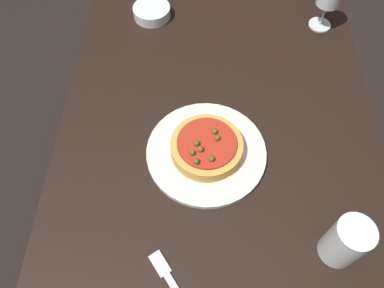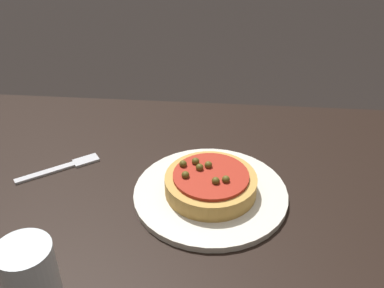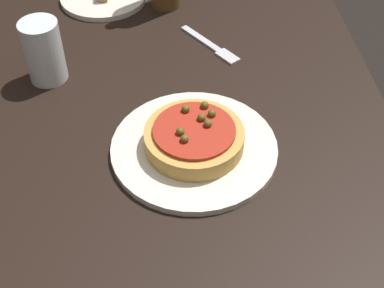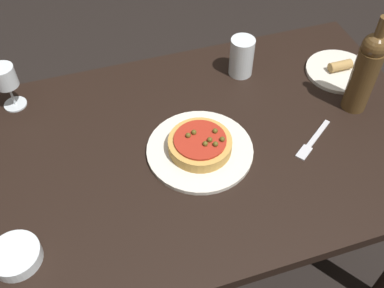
{
  "view_description": "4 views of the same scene",
  "coord_description": "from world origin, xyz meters",
  "px_view_note": "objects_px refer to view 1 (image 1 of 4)",
  "views": [
    {
      "loc": [
        -0.51,
        0.05,
        1.48
      ],
      "look_at": [
        -0.09,
        0.06,
        0.81
      ],
      "focal_mm": 35.0,
      "sensor_mm": 36.0,
      "label": 1
    },
    {
      "loc": [
        -0.04,
        -0.61,
        1.24
      ],
      "look_at": [
        -0.09,
        0.05,
        0.81
      ],
      "focal_mm": 42.0,
      "sensor_mm": 36.0,
      "label": 2
    },
    {
      "loc": [
        0.57,
        -0.02,
        1.36
      ],
      "look_at": [
        -0.0,
        0.02,
        0.78
      ],
      "focal_mm": 50.0,
      "sensor_mm": 36.0,
      "label": 3
    },
    {
      "loc": [
        0.2,
        0.75,
        1.62
      ],
      "look_at": [
        -0.03,
        0.06,
        0.78
      ],
      "focal_mm": 42.0,
      "sensor_mm": 36.0,
      "label": 4
    }
  ],
  "objects_px": {
    "pizza": "(207,147)",
    "water_cup": "(346,242)",
    "side_bowl": "(152,12)",
    "dinner_plate": "(206,152)",
    "fork": "(172,284)",
    "dining_table": "(216,151)"
  },
  "relations": [
    {
      "from": "fork",
      "to": "pizza",
      "type": "bearing_deg",
      "value": -47.3
    },
    {
      "from": "water_cup",
      "to": "pizza",
      "type": "bearing_deg",
      "value": 50.39
    },
    {
      "from": "dining_table",
      "to": "pizza",
      "type": "height_order",
      "value": "pizza"
    },
    {
      "from": "dining_table",
      "to": "pizza",
      "type": "xyz_separation_m",
      "value": [
        -0.06,
        0.03,
        0.12
      ]
    },
    {
      "from": "water_cup",
      "to": "side_bowl",
      "type": "xyz_separation_m",
      "value": [
        0.7,
        0.44,
        -0.05
      ]
    },
    {
      "from": "dining_table",
      "to": "pizza",
      "type": "relative_size",
      "value": 8.47
    },
    {
      "from": "side_bowl",
      "to": "fork",
      "type": "xyz_separation_m",
      "value": [
        -0.78,
        -0.11,
        -0.01
      ]
    },
    {
      "from": "dining_table",
      "to": "side_bowl",
      "type": "bearing_deg",
      "value": 25.35
    },
    {
      "from": "dinner_plate",
      "to": "fork",
      "type": "height_order",
      "value": "dinner_plate"
    },
    {
      "from": "dining_table",
      "to": "dinner_plate",
      "type": "relative_size",
      "value": 5.02
    },
    {
      "from": "pizza",
      "to": "water_cup",
      "type": "distance_m",
      "value": 0.35
    },
    {
      "from": "water_cup",
      "to": "fork",
      "type": "relative_size",
      "value": 0.83
    },
    {
      "from": "pizza",
      "to": "fork",
      "type": "distance_m",
      "value": 0.31
    },
    {
      "from": "pizza",
      "to": "side_bowl",
      "type": "height_order",
      "value": "pizza"
    },
    {
      "from": "side_bowl",
      "to": "dining_table",
      "type": "bearing_deg",
      "value": -154.65
    },
    {
      "from": "dining_table",
      "to": "pizza",
      "type": "bearing_deg",
      "value": 153.93
    },
    {
      "from": "pizza",
      "to": "water_cup",
      "type": "relative_size",
      "value": 1.36
    },
    {
      "from": "water_cup",
      "to": "fork",
      "type": "distance_m",
      "value": 0.34
    },
    {
      "from": "dining_table",
      "to": "side_bowl",
      "type": "relative_size",
      "value": 12.65
    },
    {
      "from": "dinner_plate",
      "to": "pizza",
      "type": "distance_m",
      "value": 0.02
    },
    {
      "from": "dining_table",
      "to": "dinner_plate",
      "type": "xyz_separation_m",
      "value": [
        -0.06,
        0.03,
        0.09
      ]
    },
    {
      "from": "dining_table",
      "to": "fork",
      "type": "relative_size",
      "value": 9.56
    }
  ]
}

